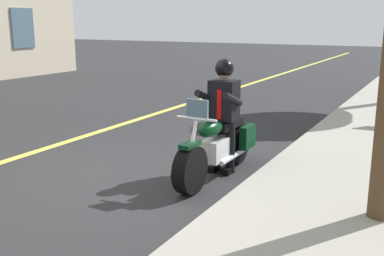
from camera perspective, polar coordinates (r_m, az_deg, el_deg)
ground_plane at (r=6.93m, az=-10.56°, el=-6.14°), size 80.00×80.00×0.00m
lane_center_stripe at (r=8.30m, az=-21.34°, el=-3.55°), size 60.00×0.16×0.01m
motorcycle_main at (r=6.80m, az=3.24°, el=-2.31°), size 2.21×0.60×1.26m
rider_main at (r=6.83m, az=3.97°, el=2.79°), size 0.62×0.54×1.74m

